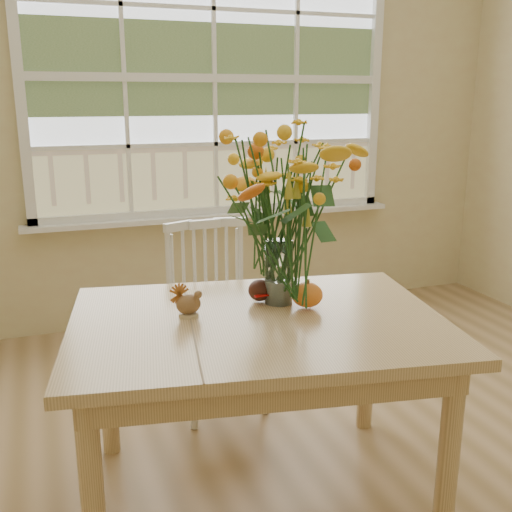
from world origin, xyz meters
name	(u,v)px	position (x,y,z in m)	size (l,w,h in m)	color
wall_back	(213,111)	(0.00, 2.25, 1.35)	(4.00, 0.02, 2.70)	#D2BA86
window	(215,81)	(0.00, 2.21, 1.53)	(2.42, 0.12, 1.74)	silver
dining_table	(258,343)	(-0.40, 0.35, 0.60)	(1.43, 1.13, 0.69)	tan
windsor_chair	(212,305)	(-0.36, 1.10, 0.49)	(0.42, 0.40, 0.86)	white
flower_vase	(279,210)	(-0.27, 0.48, 1.04)	(0.49, 0.49, 0.59)	white
pumpkin	(307,296)	(-0.19, 0.39, 0.74)	(0.12, 0.12, 0.09)	orange
turkey_figurine	(188,304)	(-0.62, 0.45, 0.74)	(0.09, 0.07, 0.11)	#CCB78C
dark_gourd	(260,291)	(-0.33, 0.51, 0.73)	(0.13, 0.11, 0.08)	#38160F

